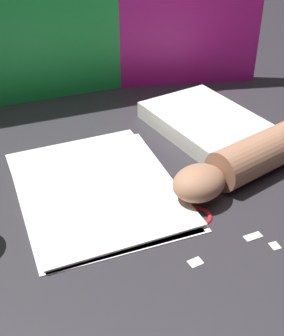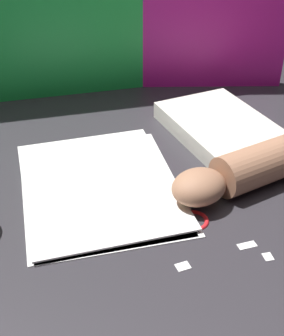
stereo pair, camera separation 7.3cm
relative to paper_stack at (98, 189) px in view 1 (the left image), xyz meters
The scene contains 8 objects.
ground_plane 0.07m from the paper_stack, 46.80° to the right, with size 6.00×6.00×0.00m, color #2D2B30.
paper_stack is the anchor object (origin of this frame).
book_closed 0.29m from the paper_stack, 27.83° to the left, with size 0.23×0.28×0.03m.
scissors 0.15m from the paper_stack, 34.07° to the right, with size 0.14×0.17×0.01m.
hand_forearm 0.28m from the paper_stack, ahead, with size 0.35×0.18×0.07m.
paper_scrap_near 0.26m from the paper_stack, 44.03° to the right, with size 0.03×0.02×0.00m.
paper_scrap_mid 0.22m from the paper_stack, 66.81° to the right, with size 0.02×0.02×0.00m.
paper_scrap_far 0.30m from the paper_stack, 45.19° to the right, with size 0.01×0.02×0.00m.
Camera 1 is at (-0.18, -0.58, 0.47)m, focal length 50.00 mm.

